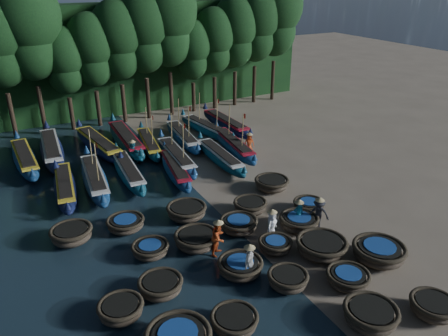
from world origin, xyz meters
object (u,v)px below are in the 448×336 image
long_boat_6 (176,157)px  long_boat_14 (149,144)px  coracle_10 (121,309)px  fisherman_6 (249,142)px  coracle_12 (240,266)px  fisherman_3 (319,213)px  long_boat_7 (220,157)px  coracle_11 (161,286)px  fisherman_0 (272,224)px  coracle_13 (275,245)px  coracle_22 (187,211)px  long_boat_4 (128,171)px  coracle_4 (433,307)px  long_boat_3 (95,178)px  fisherman_5 (133,151)px  fisherman_2 (218,237)px  coracle_3 (371,314)px  long_boat_2 (65,186)px  fisherman_1 (299,212)px  coracle_15 (150,249)px  long_boat_11 (51,149)px  coracle_6 (234,321)px  coracle_18 (299,222)px  coracle_19 (309,205)px  fisherman_4 (249,261)px  coracle_16 (196,239)px  coracle_24 (272,183)px  long_boat_10 (25,159)px  long_boat_15 (183,137)px  coracle_20 (72,234)px  long_boat_13 (126,140)px  coracle_9 (379,252)px  coracle_17 (239,224)px  coracle_7 (288,279)px  coracle_14 (322,246)px

long_boat_6 → long_boat_14: 3.56m
coracle_10 → fisherman_6: bearing=42.7°
coracle_12 → fisherman_3: fisherman_3 is taller
long_boat_7 → coracle_12: bearing=-111.4°
coracle_11 → fisherman_0: 6.63m
coracle_13 → coracle_22: size_ratio=0.77×
long_boat_4 → coracle_13: bearing=-67.5°
coracle_4 → coracle_22: 12.86m
long_boat_3 → fisherman_5: 4.25m
fisherman_0 → fisherman_2: (-2.97, 0.15, 0.06)m
coracle_10 → fisherman_5: 15.71m
coracle_13 → long_boat_7: (2.61, 10.79, 0.14)m
coracle_3 → fisherman_0: size_ratio=1.42×
long_boat_2 → fisherman_1: (10.35, -9.88, 0.38)m
coracle_15 → long_boat_11: long_boat_11 is taller
long_boat_11 → fisherman_0: bearing=-59.6°
coracle_6 → fisherman_6: (9.76, 15.03, 0.46)m
coracle_12 → coracle_18: (4.68, 1.84, 0.03)m
long_boat_6 → coracle_19: bearing=-62.7°
fisherman_1 → coracle_10: bearing=26.7°
long_boat_2 → fisherman_5: 5.90m
fisherman_4 → fisherman_2: bearing=-121.6°
long_boat_7 → coracle_13: bearing=-101.5°
long_boat_6 → coracle_22: bearing=-103.3°
coracle_11 → fisherman_3: size_ratio=1.01×
long_boat_6 → fisherman_4: size_ratio=4.30×
coracle_16 → fisherman_3: bearing=-12.2°
long_boat_2 → fisherman_6: 13.48m
coracle_10 → fisherman_4: fisherman_4 is taller
coracle_24 → long_boat_10: size_ratio=0.31×
long_boat_14 → long_boat_15: (2.87, 0.14, 0.04)m
coracle_19 → long_boat_6: (-4.09, 9.88, 0.17)m
coracle_20 → fisherman_0: bearing=-26.5°
long_boat_2 → long_boat_11: bearing=95.2°
long_boat_13 → long_boat_14: (1.37, -1.39, -0.12)m
coracle_12 → fisherman_3: bearing=14.5°
long_boat_4 → long_boat_13: (1.54, 5.66, 0.10)m
coracle_9 → coracle_12: 6.68m
coracle_16 → coracle_17: (2.59, 0.29, -0.03)m
coracle_10 → coracle_18: coracle_18 is taller
coracle_20 → long_boat_6: bearing=38.4°
coracle_10 → coracle_18: 10.42m
coracle_15 → long_boat_3: 8.82m
long_boat_2 → fisherman_0: fisherman_0 is taller
coracle_7 → fisherman_5: bearing=96.0°
long_boat_6 → fisherman_3: 12.01m
coracle_20 → long_boat_7: size_ratio=0.33×
coracle_18 → fisherman_6: fisherman_6 is taller
coracle_14 → coracle_18: size_ratio=1.05×
long_boat_10 → coracle_3: bearing=-67.7°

